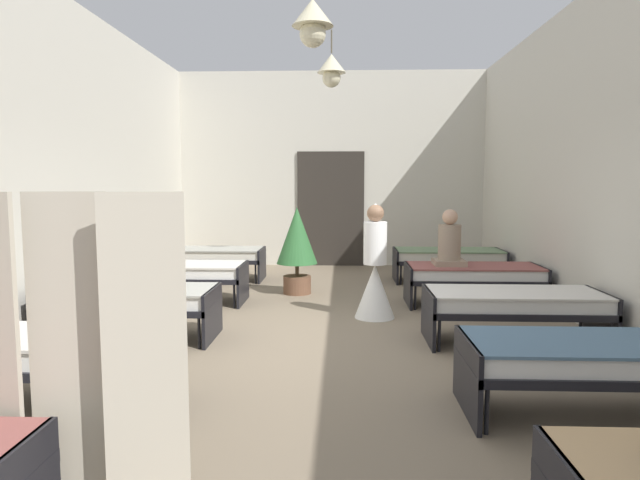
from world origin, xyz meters
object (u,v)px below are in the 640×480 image
(bed_left_row_3, at_px, (180,273))
(bed_right_row_4, at_px, (448,257))
(bed_left_row_2, at_px, (130,300))
(bed_left_row_1, at_px, (37,351))
(bed_right_row_1, at_px, (593,358))
(potted_plant, at_px, (297,242))
(patient_seated_secondary, at_px, (449,245))
(bed_right_row_2, at_px, (515,303))
(bed_left_row_4, at_px, (211,256))
(nurse_near_aisle, at_px, (375,277))
(privacy_screen, at_px, (67,356))
(bed_right_row_3, at_px, (473,275))

(bed_left_row_3, relative_size, bed_right_row_4, 1.00)
(bed_left_row_2, bearing_deg, bed_left_row_1, -90.00)
(bed_right_row_1, xyz_separation_m, bed_left_row_2, (-4.25, 1.90, 0.00))
(bed_left_row_2, bearing_deg, potted_plant, 57.64)
(bed_left_row_1, distance_m, potted_plant, 4.83)
(bed_right_row_1, height_order, patient_seated_secondary, patient_seated_secondary)
(bed_right_row_2, relative_size, patient_seated_secondary, 2.38)
(bed_left_row_2, relative_size, bed_right_row_4, 1.00)
(bed_right_row_1, bearing_deg, patient_seated_secondary, 95.24)
(bed_left_row_4, height_order, bed_right_row_4, same)
(nurse_near_aisle, height_order, patient_seated_secondary, nurse_near_aisle)
(bed_right_row_4, bearing_deg, bed_left_row_3, -155.92)
(bed_left_row_4, distance_m, bed_right_row_4, 4.25)
(bed_left_row_1, bearing_deg, potted_plant, 69.83)
(bed_right_row_2, bearing_deg, bed_left_row_2, 180.00)
(bed_right_row_4, distance_m, privacy_screen, 7.81)
(bed_left_row_2, distance_m, privacy_screen, 3.42)
(bed_left_row_1, distance_m, privacy_screen, 1.71)
(bed_left_row_3, bearing_deg, potted_plant, 23.48)
(privacy_screen, bearing_deg, bed_left_row_1, 120.39)
(bed_right_row_2, xyz_separation_m, nurse_near_aisle, (-1.45, 1.09, 0.09))
(privacy_screen, bearing_deg, bed_right_row_4, 60.46)
(bed_left_row_3, distance_m, bed_right_row_4, 4.66)
(bed_left_row_2, height_order, bed_right_row_3, same)
(bed_right_row_1, height_order, nurse_near_aisle, nurse_near_aisle)
(bed_right_row_2, height_order, nurse_near_aisle, nurse_near_aisle)
(bed_right_row_3, xyz_separation_m, bed_left_row_4, (-4.25, 1.90, 0.00))
(bed_left_row_1, xyz_separation_m, patient_seated_secondary, (3.90, 3.81, 0.43))
(patient_seated_secondary, bearing_deg, bed_left_row_2, -153.86)
(bed_right_row_1, distance_m, bed_left_row_2, 4.66)
(bed_right_row_3, relative_size, bed_left_row_4, 1.00)
(bed_left_row_1, relative_size, bed_right_row_4, 1.00)
(nurse_near_aisle, bearing_deg, bed_right_row_2, -130.68)
(bed_right_row_1, xyz_separation_m, patient_seated_secondary, (-0.35, 3.81, 0.43))
(bed_left_row_2, xyz_separation_m, bed_right_row_2, (4.25, 0.00, 0.00))
(nurse_near_aisle, bearing_deg, bed_right_row_4, -32.04)
(privacy_screen, bearing_deg, bed_left_row_2, 101.75)
(bed_left_row_4, bearing_deg, bed_right_row_4, 0.00)
(bed_left_row_2, height_order, potted_plant, potted_plant)
(bed_right_row_4, xyz_separation_m, nurse_near_aisle, (-1.45, -2.71, 0.09))
(bed_right_row_4, xyz_separation_m, patient_seated_secondary, (-0.35, -1.89, 0.43))
(bed_right_row_2, height_order, privacy_screen, privacy_screen)
(bed_right_row_2, relative_size, bed_left_row_4, 1.00)
(patient_seated_secondary, bearing_deg, privacy_screen, -119.69)
(bed_right_row_3, height_order, privacy_screen, privacy_screen)
(bed_left_row_2, bearing_deg, bed_left_row_4, 90.00)
(bed_left_row_1, xyz_separation_m, bed_right_row_1, (4.25, 0.00, 0.00))
(bed_left_row_3, xyz_separation_m, potted_plant, (1.66, 0.72, 0.39))
(bed_right_row_1, bearing_deg, bed_left_row_3, 138.21)
(bed_right_row_4, bearing_deg, bed_left_row_4, 180.00)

